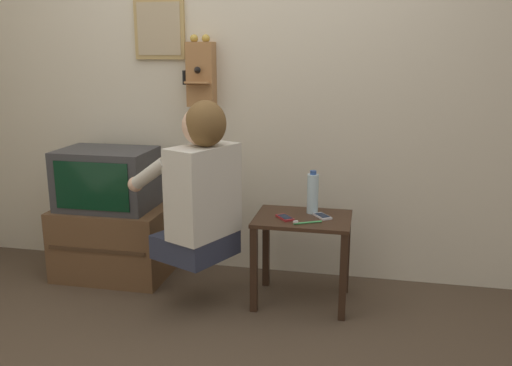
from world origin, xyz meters
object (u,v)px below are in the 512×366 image
Objects in this scene: television at (107,179)px; person at (200,186)px; water_bottle at (313,193)px; toothbrush at (305,222)px; cell_phone_spare at (322,216)px; framed_picture at (159,29)px; wall_phone_antique at (201,74)px; cell_phone_held at (285,218)px.

person is at bearing -23.83° from television.
water_bottle is 1.67× the size of toothbrush.
cell_phone_spare is at bearing -47.65° from person.
framed_picture is 1.59m from cell_phone_spare.
cell_phone_held is at bearing -34.61° from wall_phone_antique.
toothbrush is at bearing -65.36° from cell_phone_held.
framed_picture is at bearing 34.68° from toothbrush.
cell_phone_held and cell_phone_spare have the same top height.
wall_phone_antique is (-0.16, 0.56, 0.59)m from person.
toothbrush is at bearing -10.98° from television.
cell_phone_spare is 0.16m from toothbrush.
water_bottle is at bearing -20.35° from wall_phone_antique.
wall_phone_antique is 1.19m from toothbrush.
water_bottle is at bearing -31.57° from toothbrush.
framed_picture is at bearing 162.71° from water_bottle.
person is at bearing -74.24° from wall_phone_antique.
framed_picture is at bearing 61.21° from person.
cell_phone_spare is at bearing -4.71° from television.
water_bottle is (-0.07, 0.07, 0.12)m from cell_phone_spare.
toothbrush is at bearing -27.60° from framed_picture.
framed_picture reaches higher than person.
wall_phone_antique is at bearing 22.58° from television.
person is at bearing 159.52° from cell_phone_held.
water_bottle reaches higher than cell_phone_spare.
cell_phone_held is 0.14m from toothbrush.
water_bottle reaches higher than toothbrush.
person reaches higher than water_bottle.
cell_phone_held is 0.88× the size of toothbrush.
television is 0.91m from wall_phone_antique.
television is (-0.74, 0.33, -0.07)m from person.
toothbrush is at bearing -155.81° from cell_phone_spare.
wall_phone_antique is 1.06m from water_bottle.
framed_picture is (-0.45, 0.61, 0.87)m from person.
water_bottle is (0.14, 0.15, 0.12)m from cell_phone_held.
toothbrush reaches higher than cell_phone_spare.
cell_phone_spare is at bearing -23.23° from wall_phone_antique.
cell_phone_spare is 0.88× the size of toothbrush.
wall_phone_antique is at bearing 40.73° from person.
cell_phone_held is (1.20, -0.19, -0.13)m from television.
wall_phone_antique is 6.10× the size of cell_phone_held.
framed_picture is at bearing 171.32° from wall_phone_antique.
person is 1.10× the size of wall_phone_antique.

